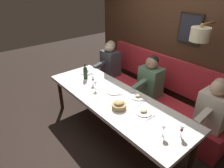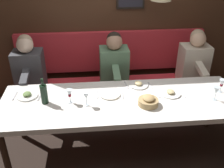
{
  "view_description": "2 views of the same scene",
  "coord_description": "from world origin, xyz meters",
  "views": [
    {
      "loc": [
        -1.72,
        -2.04,
        2.41
      ],
      "look_at": [
        0.05,
        0.11,
        0.92
      ],
      "focal_mm": 31.54,
      "sensor_mm": 36.0,
      "label": 1
    },
    {
      "loc": [
        -2.42,
        0.34,
        2.3
      ],
      "look_at": [
        0.05,
        0.11,
        0.92
      ],
      "focal_mm": 41.22,
      "sensor_mm": 36.0,
      "label": 2
    }
  ],
  "objects": [
    {
      "name": "banquette_bench",
      "position": [
        0.89,
        0.0,
        0.23
      ],
      "size": [
        0.52,
        2.93,
        0.45
      ],
      "primitive_type": "cube",
      "color": "red",
      "rests_on": "ground_plane"
    },
    {
      "name": "wine_glass_3",
      "position": [
        -0.07,
        0.4,
        0.86
      ],
      "size": [
        0.07,
        0.07,
        0.16
      ],
      "color": "silver",
      "rests_on": "dining_table"
    },
    {
      "name": "place_setting_1",
      "position": [
        0.3,
        -0.24,
        0.75
      ],
      "size": [
        0.24,
        0.32,
        0.05
      ],
      "color": "white",
      "rests_on": "dining_table"
    },
    {
      "name": "back_wall_panel",
      "position": [
        1.46,
        -0.01,
        1.36
      ],
      "size": [
        0.59,
        4.13,
        2.9
      ],
      "color": "#422819",
      "rests_on": "ground_plane"
    },
    {
      "name": "dining_table",
      "position": [
        0.0,
        0.0,
        0.68
      ],
      "size": [
        0.9,
        2.73,
        0.74
      ],
      "color": "white",
      "rests_on": "ground_plane"
    },
    {
      "name": "ground_plane",
      "position": [
        0.0,
        0.0,
        0.0
      ],
      "size": [
        12.0,
        12.0,
        0.0
      ],
      "primitive_type": "plane",
      "color": "black"
    },
    {
      "name": "diner_near",
      "position": [
        0.88,
        -0.0,
        0.82
      ],
      "size": [
        0.6,
        0.4,
        0.79
      ],
      "color": "#567A5B",
      "rests_on": "banquette_bench"
    },
    {
      "name": "wine_glass_1",
      "position": [
        -0.1,
        -1.03,
        0.86
      ],
      "size": [
        0.07,
        0.07,
        0.16
      ],
      "color": "silver",
      "rests_on": "dining_table"
    },
    {
      "name": "wine_glass_2",
      "position": [
        -0.0,
        0.58,
        0.86
      ],
      "size": [
        0.07,
        0.07,
        0.16
      ],
      "color": "silver",
      "rests_on": "dining_table"
    },
    {
      "name": "diner_middle",
      "position": [
        0.88,
        1.18,
        0.82
      ],
      "size": [
        0.6,
        0.4,
        0.79
      ],
      "color": "#3D3D42",
      "rests_on": "banquette_bench"
    },
    {
      "name": "wine_glass_0",
      "position": [
        0.06,
        -1.18,
        0.86
      ],
      "size": [
        0.07,
        0.07,
        0.16
      ],
      "color": "silver",
      "rests_on": "dining_table"
    },
    {
      "name": "bread_bowl",
      "position": [
        -0.13,
        -0.27,
        0.79
      ],
      "size": [
        0.22,
        0.22,
        0.12
      ],
      "color": "tan",
      "rests_on": "dining_table"
    },
    {
      "name": "wine_bottle",
      "position": [
        0.02,
        0.85,
        0.86
      ],
      "size": [
        0.08,
        0.08,
        0.3
      ],
      "color": "black",
      "rests_on": "dining_table"
    },
    {
      "name": "place_setting_3",
      "position": [
        0.11,
        0.13,
        0.75
      ],
      "size": [
        0.24,
        0.31,
        0.01
      ],
      "color": "silver",
      "rests_on": "dining_table"
    },
    {
      "name": "place_setting_2",
      "position": [
        0.17,
        1.08,
        0.75
      ],
      "size": [
        0.24,
        0.32,
        0.05
      ],
      "color": "white",
      "rests_on": "dining_table"
    },
    {
      "name": "place_setting_0",
      "position": [
        0.07,
        -0.58,
        0.75
      ],
      "size": [
        0.24,
        0.31,
        0.05
      ],
      "color": "white",
      "rests_on": "dining_table"
    },
    {
      "name": "diner_nearest",
      "position": [
        0.88,
        -1.17,
        0.82
      ],
      "size": [
        0.6,
        0.4,
        0.79
      ],
      "color": "beige",
      "rests_on": "banquette_bench"
    }
  ]
}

